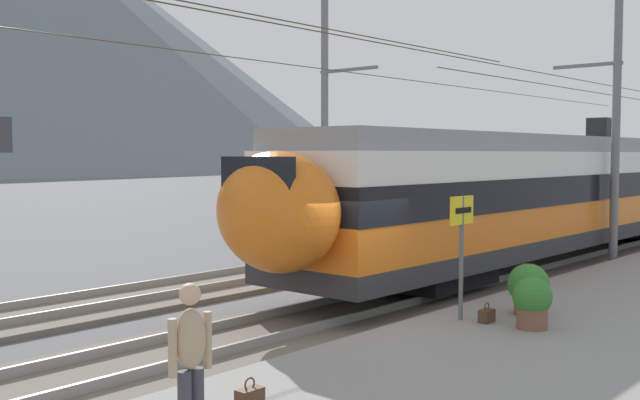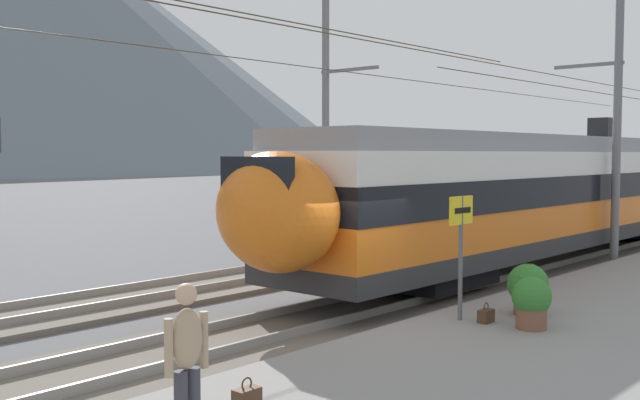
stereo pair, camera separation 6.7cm
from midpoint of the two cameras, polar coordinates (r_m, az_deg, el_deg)
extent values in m
plane|color=#565659|center=(13.98, 2.27, -10.29)|extent=(400.00, 400.00, 0.00)
cube|color=gray|center=(11.69, 20.17, -12.34)|extent=(120.00, 7.09, 0.37)
cube|color=#6B6359|center=(14.63, -0.93, -9.42)|extent=(120.00, 3.00, 0.12)
cube|color=gray|center=(14.13, 1.24, -9.30)|extent=(120.00, 0.07, 0.16)
cube|color=gray|center=(15.08, -2.96, -8.48)|extent=(120.00, 0.07, 0.16)
cube|color=#6B6359|center=(18.00, -11.88, -7.03)|extent=(120.00, 3.00, 0.12)
cube|color=gray|center=(17.41, -10.47, -6.91)|extent=(120.00, 0.07, 0.16)
cube|color=gray|center=(18.55, -13.21, -6.30)|extent=(120.00, 0.07, 0.16)
cube|color=#2D2D30|center=(23.99, 17.72, -2.40)|extent=(23.18, 2.92, 0.45)
cube|color=orange|center=(23.93, 17.75, -0.86)|extent=(23.18, 2.92, 0.85)
cube|color=black|center=(23.88, 17.79, 1.06)|extent=(23.18, 2.96, 0.75)
cube|color=silver|center=(23.87, 17.82, 2.74)|extent=(23.18, 2.92, 0.65)
cube|color=gray|center=(23.87, 17.84, 4.06)|extent=(22.88, 2.72, 0.45)
cube|color=black|center=(17.76, 8.20, -5.73)|extent=(2.80, 2.33, 0.42)
cube|color=black|center=(30.71, 23.16, -2.07)|extent=(2.80, 2.33, 0.42)
ellipsoid|color=orange|center=(13.71, -3.22, -0.92)|extent=(1.80, 2.69, 2.25)
cube|color=black|center=(13.33, -4.74, 0.78)|extent=(0.16, 1.75, 1.19)
cube|color=black|center=(27.09, 20.85, 5.13)|extent=(0.90, 0.70, 0.70)
cube|color=#2D2D30|center=(44.40, 22.84, 0.15)|extent=(30.55, 2.99, 0.45)
cube|color=#1E429E|center=(44.37, 22.86, 0.99)|extent=(30.55, 2.99, 0.85)
cube|color=black|center=(44.35, 22.89, 2.02)|extent=(30.55, 3.03, 0.75)
cube|color=white|center=(44.34, 22.91, 2.93)|extent=(30.55, 2.99, 0.65)
cube|color=gray|center=(44.34, 22.93, 3.64)|extent=(30.25, 2.79, 0.45)
cube|color=black|center=(35.61, 17.91, -1.22)|extent=(2.80, 2.39, 0.42)
ellipsoid|color=#1E429E|center=(29.81, 13.04, 1.41)|extent=(1.80, 2.75, 2.25)
cube|color=black|center=(29.36, 12.59, 2.21)|extent=(0.16, 1.79, 1.19)
cylinder|color=slate|center=(23.17, 21.81, 4.70)|extent=(0.24, 0.24, 7.82)
cube|color=slate|center=(23.62, 19.89, 9.66)|extent=(0.10, 2.06, 0.10)
cylinder|color=#473823|center=(23.93, 17.89, 9.01)|extent=(39.29, 0.02, 0.02)
cylinder|color=slate|center=(24.75, 0.51, 5.58)|extent=(0.24, 0.24, 8.44)
cube|color=slate|center=(24.23, 2.34, 9.91)|extent=(0.10, 2.32, 0.10)
cylinder|color=#473823|center=(23.58, 4.26, 9.47)|extent=(39.29, 0.02, 0.02)
cylinder|color=#59595B|center=(13.56, 10.82, -4.40)|extent=(0.08, 0.08, 2.22)
cube|color=yellow|center=(13.47, 10.87, -0.78)|extent=(0.70, 0.06, 0.50)
cube|color=black|center=(13.45, 10.99, -0.78)|extent=(0.52, 0.01, 0.10)
ellipsoid|color=tan|center=(7.67, -9.90, -10.40)|extent=(0.36, 0.22, 0.62)
sphere|color=tan|center=(7.57, -9.94, -7.09)|extent=(0.22, 0.22, 0.22)
cylinder|color=tan|center=(7.55, -11.23, -11.03)|extent=(0.09, 0.09, 0.58)
cylinder|color=tan|center=(7.81, -8.61, -10.50)|extent=(0.09, 0.09, 0.58)
torus|color=#472D1E|center=(8.77, -5.39, -13.82)|extent=(0.16, 0.02, 0.16)
cube|color=#472D1E|center=(13.62, 12.70, -8.65)|extent=(0.32, 0.18, 0.23)
torus|color=#472D1E|center=(13.58, 12.71, -7.97)|extent=(0.16, 0.02, 0.16)
cylinder|color=brown|center=(13.33, 15.98, -8.69)|extent=(0.52, 0.52, 0.35)
sphere|color=#33752D|center=(13.25, 16.01, -7.10)|extent=(0.67, 0.67, 0.67)
sphere|color=#DB5193|center=(13.23, 16.02, -6.45)|extent=(0.37, 0.37, 0.37)
cylinder|color=brown|center=(14.45, 15.70, -7.76)|extent=(0.51, 0.51, 0.34)
sphere|color=#33752D|center=(14.38, 15.73, -6.20)|extent=(0.76, 0.76, 0.76)
sphere|color=red|center=(14.35, 15.74, -5.53)|extent=(0.42, 0.42, 0.42)
camera|label=1|loc=(0.03, -89.89, 0.01)|focal=41.90mm
camera|label=2|loc=(0.03, 90.11, -0.01)|focal=41.90mm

